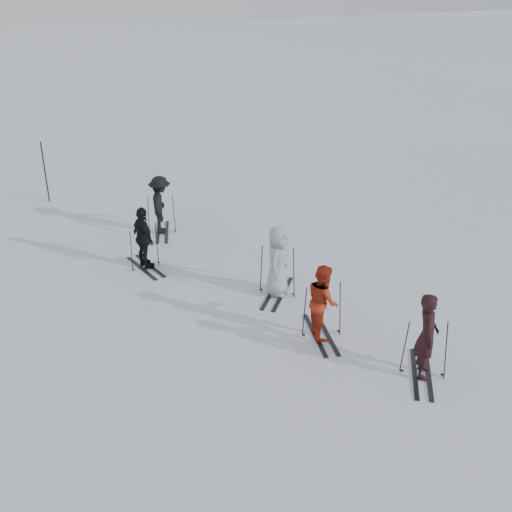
% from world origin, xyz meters
% --- Properties ---
extents(ground, '(120.00, 120.00, 0.00)m').
position_xyz_m(ground, '(0.00, 0.00, 0.00)').
color(ground, silver).
rests_on(ground, ground).
extents(skier_near_dark, '(0.71, 0.80, 1.83)m').
position_xyz_m(skier_near_dark, '(1.96, -3.40, 0.92)').
color(skier_near_dark, black).
rests_on(skier_near_dark, ground).
extents(skier_red, '(0.77, 0.93, 1.71)m').
position_xyz_m(skier_red, '(0.68, -1.36, 0.85)').
color(skier_red, '#9B2711').
rests_on(skier_red, ground).
extents(skier_grey, '(0.98, 1.04, 1.78)m').
position_xyz_m(skier_grey, '(0.46, 0.72, 0.89)').
color(skier_grey, '#979CA0').
rests_on(skier_grey, ground).
extents(skier_uphill_left, '(0.67, 1.07, 1.70)m').
position_xyz_m(skier_uphill_left, '(-2.33, 3.29, 0.85)').
color(skier_uphill_left, black).
rests_on(skier_uphill_left, ground).
extents(skier_uphill_far, '(0.91, 1.25, 1.75)m').
position_xyz_m(skier_uphill_far, '(-1.39, 5.42, 0.87)').
color(skier_uphill_far, black).
rests_on(skier_uphill_far, ground).
extents(skis_near_dark, '(2.03, 1.72, 1.31)m').
position_xyz_m(skis_near_dark, '(1.96, -3.40, 0.66)').
color(skis_near_dark, black).
rests_on(skis_near_dark, ground).
extents(skis_red, '(1.95, 1.25, 1.32)m').
position_xyz_m(skis_red, '(0.68, -1.36, 0.66)').
color(skis_red, black).
rests_on(skis_red, ground).
extents(skis_grey, '(2.07, 1.90, 1.35)m').
position_xyz_m(skis_grey, '(0.46, 0.72, 0.68)').
color(skis_grey, black).
rests_on(skis_grey, ground).
extents(skis_uphill_left, '(1.87, 1.32, 1.23)m').
position_xyz_m(skis_uphill_left, '(-2.33, 3.29, 0.62)').
color(skis_uphill_left, black).
rests_on(skis_uphill_left, ground).
extents(skis_uphill_far, '(1.86, 1.29, 1.24)m').
position_xyz_m(skis_uphill_far, '(-1.39, 5.42, 0.62)').
color(skis_uphill_far, black).
rests_on(skis_uphill_far, ground).
extents(piste_marker, '(0.06, 0.06, 2.07)m').
position_xyz_m(piste_marker, '(-4.41, 9.33, 1.03)').
color(piste_marker, black).
rests_on(piste_marker, ground).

